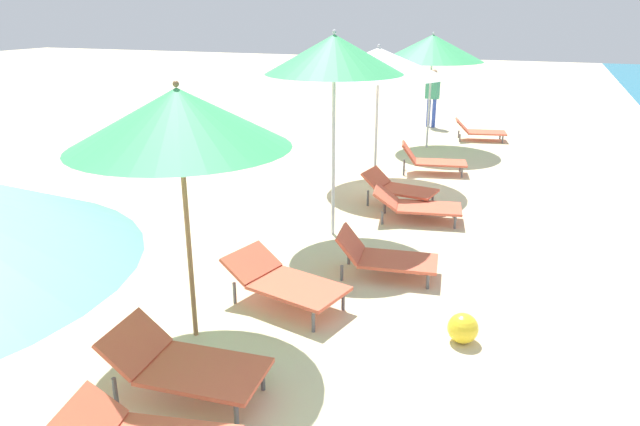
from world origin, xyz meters
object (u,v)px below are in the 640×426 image
(lounger_fourth_shoreside, at_px, (431,160))
(person_walking_near, at_px, (432,92))
(umbrella_second, at_px, (179,118))
(lounger_farthest_shoreside, at_px, (479,131))
(lounger_third_shoreside, at_px, (416,205))
(beach_ball, at_px, (463,328))
(lounger_fourth_inland, at_px, (398,188))
(umbrella_fourth, at_px, (378,62))
(lounger_third_inland, at_px, (384,256))
(umbrella_farthest, at_px, (433,48))
(umbrella_third, at_px, (334,54))
(lounger_second_inland, at_px, (184,364))
(lounger_second_shoreside, at_px, (284,281))

(lounger_fourth_shoreside, bearing_deg, person_walking_near, 88.26)
(umbrella_second, distance_m, lounger_farthest_shoreside, 11.18)
(lounger_third_shoreside, bearing_deg, beach_ball, -81.18)
(lounger_fourth_inland, distance_m, beach_ball, 4.38)
(umbrella_fourth, bearing_deg, lounger_farthest_shoreside, 72.67)
(lounger_third_inland, relative_size, umbrella_farthest, 0.48)
(umbrella_second, height_order, umbrella_farthest, umbrella_farthest)
(lounger_fourth_shoreside, relative_size, beach_ball, 4.52)
(umbrella_third, xyz_separation_m, lounger_fourth_shoreside, (0.74, 3.95, -2.34))
(umbrella_second, bearing_deg, umbrella_third, 83.60)
(lounger_second_inland, relative_size, lounger_fourth_shoreside, 0.99)
(lounger_fourth_shoreside, xyz_separation_m, beach_ball, (1.52, -6.34, -0.13))
(umbrella_second, distance_m, umbrella_fourth, 6.18)
(lounger_fourth_inland, height_order, lounger_farthest_shoreside, lounger_fourth_inland)
(lounger_third_inland, bearing_deg, beach_ball, -54.86)
(lounger_third_shoreside, xyz_separation_m, beach_ball, (1.21, -3.41, -0.11))
(lounger_fourth_shoreside, relative_size, person_walking_near, 0.86)
(umbrella_second, distance_m, umbrella_farthest, 9.61)
(lounger_fourth_inland, xyz_separation_m, person_walking_near, (-0.82, 7.35, 0.67))
(lounger_second_inland, distance_m, lounger_farthest_shoreside, 11.85)
(beach_ball, bearing_deg, person_walking_near, 102.24)
(lounger_third_inland, bearing_deg, lounger_second_inland, -116.02)
(lounger_fourth_shoreside, bearing_deg, umbrella_third, -112.93)
(umbrella_second, relative_size, lounger_farthest_shoreside, 1.90)
(lounger_second_inland, xyz_separation_m, umbrella_farthest, (0.07, 10.52, 2.03))
(lounger_third_inland, xyz_separation_m, lounger_fourth_inland, (-0.50, 2.81, 0.06))
(lounger_third_shoreside, distance_m, lounger_fourth_inland, 0.78)
(umbrella_fourth, xyz_separation_m, lounger_fourth_inland, (0.77, -1.28, -1.97))
(lounger_second_inland, bearing_deg, umbrella_third, 87.25)
(lounger_second_shoreside, distance_m, person_walking_near, 11.36)
(lounger_third_shoreside, relative_size, lounger_third_inland, 1.12)
(lounger_fourth_shoreside, height_order, beach_ball, lounger_fourth_shoreside)
(lounger_farthest_shoreside, bearing_deg, lounger_third_inland, -102.96)
(lounger_farthest_shoreside, xyz_separation_m, beach_ball, (0.96, -10.02, -0.10))
(lounger_third_shoreside, xyz_separation_m, person_walking_near, (-1.26, 7.99, 0.73))
(umbrella_third, height_order, lounger_fourth_shoreside, umbrella_third)
(lounger_fourth_shoreside, height_order, lounger_farthest_shoreside, lounger_fourth_shoreside)
(person_walking_near, bearing_deg, lounger_farthest_shoreside, -119.23)
(umbrella_second, distance_m, lounger_fourth_inland, 5.36)
(umbrella_second, xyz_separation_m, umbrella_third, (0.36, 3.24, 0.36))
(umbrella_third, height_order, lounger_fourth_inland, umbrella_third)
(lounger_second_shoreside, xyz_separation_m, lounger_second_inland, (-0.12, -1.84, 0.03))
(lounger_fourth_inland, bearing_deg, lounger_third_shoreside, -46.76)
(umbrella_second, xyz_separation_m, lounger_farthest_shoreside, (1.66, 10.87, -2.02))
(umbrella_second, distance_m, person_walking_near, 12.32)
(lounger_second_inland, relative_size, umbrella_third, 0.48)
(lounger_third_inland, xyz_separation_m, beach_ball, (1.16, -1.23, -0.11))
(lounger_fourth_shoreside, bearing_deg, lounger_second_shoreside, -106.88)
(lounger_fourth_shoreside, distance_m, lounger_fourth_inland, 2.30)
(lounger_second_shoreside, xyz_separation_m, lounger_fourth_inland, (0.36, 3.98, 0.02))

